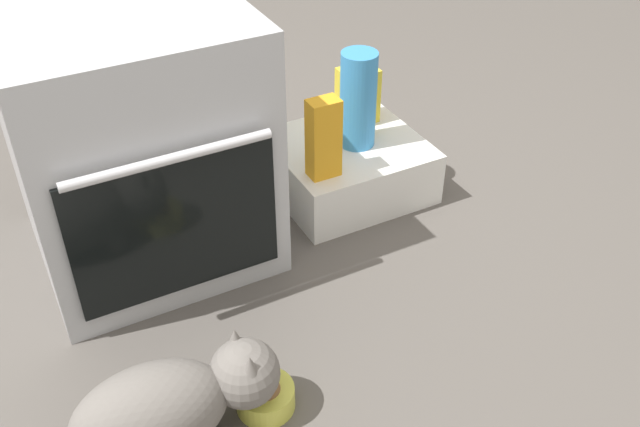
# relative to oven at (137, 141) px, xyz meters

# --- Properties ---
(ground) EXTENTS (8.00, 8.00, 0.00)m
(ground) POSITION_rel_oven_xyz_m (-0.04, -0.48, -0.35)
(ground) COLOR #56514C
(oven) EXTENTS (0.61, 0.64, 0.70)m
(oven) POSITION_rel_oven_xyz_m (0.00, 0.00, 0.00)
(oven) COLOR #B7BABF
(oven) RESTS_ON ground
(pantry_cabinet) EXTENTS (0.45, 0.42, 0.17)m
(pantry_cabinet) POSITION_rel_oven_xyz_m (0.64, -0.02, -0.26)
(pantry_cabinet) COLOR white
(pantry_cabinet) RESTS_ON ground
(food_bowl) EXTENTS (0.13, 0.13, 0.09)m
(food_bowl) POSITION_rel_oven_xyz_m (0.05, -0.69, -0.32)
(food_bowl) COLOR #D1D14C
(food_bowl) RESTS_ON ground
(cat) EXTENTS (0.71, 0.21, 0.23)m
(cat) POSITION_rel_oven_xyz_m (-0.17, -0.68, -0.23)
(cat) COLOR slate
(cat) RESTS_ON ground
(water_bottle) EXTENTS (0.11, 0.11, 0.30)m
(water_bottle) POSITION_rel_oven_xyz_m (0.66, -0.03, -0.03)
(water_bottle) COLOR #388CD1
(water_bottle) RESTS_ON pantry_cabinet
(juice_carton) EXTENTS (0.09, 0.06, 0.24)m
(juice_carton) POSITION_rel_oven_xyz_m (0.49, -0.14, -0.06)
(juice_carton) COLOR orange
(juice_carton) RESTS_ON pantry_cabinet
(snack_bag) EXTENTS (0.12, 0.09, 0.18)m
(snack_bag) POSITION_rel_oven_xyz_m (0.73, 0.10, -0.09)
(snack_bag) COLOR yellow
(snack_bag) RESTS_ON pantry_cabinet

